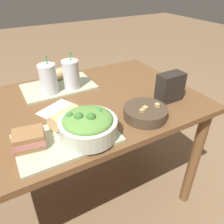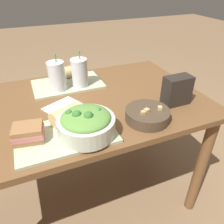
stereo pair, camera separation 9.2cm
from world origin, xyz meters
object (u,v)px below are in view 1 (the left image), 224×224
object	(u,v)px
salad_bowl	(88,125)
napkin_folded	(58,110)
sandwich_near	(29,139)
baguette_far	(62,73)
baguette_near	(65,117)
soup_bowl	(145,112)
drink_cup_dark	(48,80)
chip_bag	(170,87)
drink_cup_red	(71,75)

from	to	relation	value
salad_bowl	napkin_folded	size ratio (longest dim) A/B	1.12
salad_bowl	sandwich_near	bearing A→B (deg)	167.53
sandwich_near	baguette_far	world-z (taller)	baguette_far
baguette_near	soup_bowl	bearing A→B (deg)	-133.07
drink_cup_dark	chip_bag	world-z (taller)	drink_cup_dark
drink_cup_dark	baguette_near	bearing A→B (deg)	-94.32
soup_bowl	drink_cup_dark	distance (m)	0.54
sandwich_near	chip_bag	xyz separation A→B (m)	(0.71, 0.03, 0.03)
drink_cup_red	chip_bag	xyz separation A→B (m)	(0.40, -0.36, -0.01)
soup_bowl	drink_cup_red	size ratio (longest dim) A/B	0.98
soup_bowl	chip_bag	xyz separation A→B (m)	(0.21, 0.07, 0.05)
salad_bowl	drink_cup_red	distance (m)	0.45
chip_bag	napkin_folded	distance (m)	0.58
baguette_far	drink_cup_dark	distance (m)	0.19
soup_bowl	salad_bowl	bearing A→B (deg)	-178.71
napkin_folded	drink_cup_dark	bearing A→B (deg)	84.30
drink_cup_red	napkin_folded	bearing A→B (deg)	-129.38
soup_bowl	drink_cup_red	bearing A→B (deg)	113.41
baguette_near	baguette_far	size ratio (longest dim) A/B	1.13
drink_cup_dark	napkin_folded	bearing A→B (deg)	-95.70
soup_bowl	chip_bag	world-z (taller)	chip_bag
baguette_far	drink_cup_red	bearing A→B (deg)	169.52
sandwich_near	baguette_near	size ratio (longest dim) A/B	0.84
baguette_far	salad_bowl	bearing A→B (deg)	157.92
soup_bowl	drink_cup_dark	xyz separation A→B (m)	(-0.32, 0.44, 0.06)
soup_bowl	napkin_folded	size ratio (longest dim) A/B	0.96
soup_bowl	napkin_folded	distance (m)	0.42
napkin_folded	soup_bowl	bearing A→B (deg)	-37.94
drink_cup_dark	drink_cup_red	size ratio (longest dim) A/B	1.00
sandwich_near	chip_bag	bearing A→B (deg)	12.09
baguette_far	drink_cup_red	world-z (taller)	drink_cup_red
chip_bag	salad_bowl	bearing A→B (deg)	-171.54
baguette_far	chip_bag	world-z (taller)	chip_bag
soup_bowl	drink_cup_dark	size ratio (longest dim) A/B	0.97
salad_bowl	baguette_far	size ratio (longest dim) A/B	1.70
drink_cup_dark	drink_cup_red	bearing A→B (deg)	0.00
salad_bowl	sandwich_near	distance (m)	0.23
soup_bowl	chip_bag	distance (m)	0.22
soup_bowl	drink_cup_dark	world-z (taller)	drink_cup_dark
sandwich_near	baguette_near	xyz separation A→B (m)	(0.16, 0.07, 0.00)
baguette_far	napkin_folded	xyz separation A→B (m)	(-0.14, -0.32, -0.05)
baguette_near	drink_cup_dark	bearing A→B (deg)	-29.33
drink_cup_dark	sandwich_near	bearing A→B (deg)	-115.61
drink_cup_red	chip_bag	distance (m)	0.54
napkin_folded	baguette_near	bearing A→B (deg)	-92.68
salad_bowl	baguette_near	xyz separation A→B (m)	(-0.05, 0.12, -0.02)
chip_bag	soup_bowl	bearing A→B (deg)	-161.12
soup_bowl	baguette_far	world-z (taller)	baguette_far
chip_bag	drink_cup_dark	bearing A→B (deg)	144.44
sandwich_near	napkin_folded	xyz separation A→B (m)	(0.17, 0.22, -0.04)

